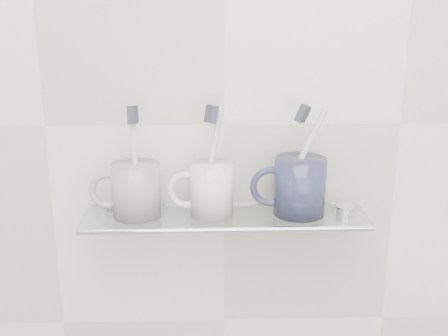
{
  "coord_description": "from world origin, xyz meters",
  "views": [
    {
      "loc": [
        -0.03,
        0.11,
        1.47
      ],
      "look_at": [
        -0.0,
        1.04,
        1.19
      ],
      "focal_mm": 45.0,
      "sensor_mm": 36.0,
      "label": 1
    }
  ],
  "objects_px": {
    "mug_left": "(136,190)",
    "mug_right": "(300,186)",
    "mug_center": "(212,190)",
    "shelf_glass": "(225,217)"
  },
  "relations": [
    {
      "from": "mug_left",
      "to": "mug_right",
      "type": "relative_size",
      "value": 0.92
    },
    {
      "from": "mug_left",
      "to": "mug_right",
      "type": "xyz_separation_m",
      "value": [
        0.29,
        0.0,
        0.0
      ]
    },
    {
      "from": "mug_center",
      "to": "mug_right",
      "type": "distance_m",
      "value": 0.16
    },
    {
      "from": "mug_left",
      "to": "mug_center",
      "type": "height_order",
      "value": "same"
    },
    {
      "from": "mug_center",
      "to": "mug_right",
      "type": "height_order",
      "value": "mug_right"
    },
    {
      "from": "shelf_glass",
      "to": "mug_center",
      "type": "xyz_separation_m",
      "value": [
        -0.02,
        0.0,
        0.05
      ]
    },
    {
      "from": "shelf_glass",
      "to": "mug_right",
      "type": "distance_m",
      "value": 0.14
    },
    {
      "from": "shelf_glass",
      "to": "mug_left",
      "type": "bearing_deg",
      "value": 178.16
    },
    {
      "from": "mug_left",
      "to": "mug_right",
      "type": "bearing_deg",
      "value": -18.17
    },
    {
      "from": "mug_left",
      "to": "mug_center",
      "type": "relative_size",
      "value": 1.01
    }
  ]
}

